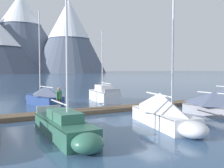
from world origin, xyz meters
TOP-DOWN VIEW (x-y plane):
  - ground_plane at (0.00, 0.00)m, footprint 700.00×700.00m
  - mountain_east_summit at (29.32, 228.78)m, footprint 86.52×86.52m
  - mountain_rear_spur at (63.01, 198.99)m, footprint 62.09×62.09m
  - dock at (0.00, 4.00)m, footprint 23.64×2.39m
  - sailboat_second_berth at (-6.95, -2.35)m, footprint 1.61×6.29m
  - sailboat_mid_dock_port at (-5.09, 9.73)m, footprint 2.52×6.22m
  - sailboat_mid_dock_starboard at (-1.07, -2.32)m, footprint 2.83×6.64m
  - sailboat_far_berth at (1.14, 10.20)m, footprint 2.38×6.22m
  - sailboat_outer_slip at (4.53, -1.60)m, footprint 2.63×6.04m
  - person_on_dock at (-5.28, 4.25)m, footprint 0.49×0.40m

SIDE VIEW (x-z plane):
  - ground_plane at x=0.00m, z-range 0.00..0.00m
  - dock at x=0.00m, z-range -0.01..0.29m
  - sailboat_second_berth at x=-6.95m, z-range -3.39..4.50m
  - sailboat_far_berth at x=1.14m, z-range -2.96..4.31m
  - sailboat_outer_slip at x=4.53m, z-range -3.08..4.67m
  - sailboat_mid_dock_port at x=-5.09m, z-range -3.47..5.16m
  - sailboat_mid_dock_starboard at x=-1.07m, z-range -2.70..4.48m
  - person_on_dock at x=-5.28m, z-range 0.42..2.11m
  - mountain_rear_spur at x=63.01m, z-range 2.03..63.17m
  - mountain_east_summit at x=29.32m, z-range 1.28..69.95m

